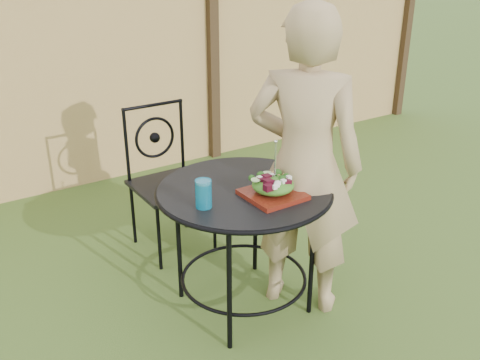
{
  "coord_description": "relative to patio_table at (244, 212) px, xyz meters",
  "views": [
    {
      "loc": [
        -1.2,
        -2.06,
        1.86
      ],
      "look_at": [
        0.22,
        0.07,
        0.75
      ],
      "focal_mm": 40.0,
      "sensor_mm": 36.0,
      "label": 1
    }
  ],
  "objects": [
    {
      "name": "patio_chair",
      "position": [
        -0.03,
        0.85,
        -0.08
      ],
      "size": [
        0.46,
        0.46,
        0.95
      ],
      "color": "black",
      "rests_on": "ground"
    },
    {
      "name": "fork",
      "position": [
        0.07,
        -0.17,
        0.33
      ],
      "size": [
        0.01,
        0.01,
        0.18
      ],
      "primitive_type": "cylinder",
      "color": "silver",
      "rests_on": "salad"
    },
    {
      "name": "fence",
      "position": [
        -0.21,
        2.17,
        0.36
      ],
      "size": [
        8.0,
        0.12,
        1.9
      ],
      "color": "#DDB56D",
      "rests_on": "ground"
    },
    {
      "name": "salad_plate",
      "position": [
        0.06,
        -0.17,
        0.15
      ],
      "size": [
        0.27,
        0.27,
        0.02
      ],
      "primitive_type": "cube",
      "color": "#48100A",
      "rests_on": "patio_table"
    },
    {
      "name": "ground",
      "position": [
        -0.21,
        -0.02,
        -0.59
      ],
      "size": [
        60.0,
        60.0,
        0.0
      ],
      "primitive_type": "plane",
      "color": "#294215",
      "rests_on": "ground"
    },
    {
      "name": "diner",
      "position": [
        0.29,
        -0.13,
        0.24
      ],
      "size": [
        0.69,
        0.72,
        1.66
      ],
      "primitive_type": "imported",
      "rotation": [
        0.0,
        0.0,
        2.24
      ],
      "color": "#A1855C",
      "rests_on": "ground"
    },
    {
      "name": "drinking_glass",
      "position": [
        -0.28,
        -0.07,
        0.21
      ],
      "size": [
        0.08,
        0.08,
        0.14
      ],
      "primitive_type": "cylinder",
      "color": "#0B6482",
      "rests_on": "patio_table"
    },
    {
      "name": "salad",
      "position": [
        0.06,
        -0.17,
        0.2
      ],
      "size": [
        0.21,
        0.21,
        0.08
      ],
      "primitive_type": "ellipsoid",
      "color": "#235614",
      "rests_on": "salad_plate"
    },
    {
      "name": "patio_table",
      "position": [
        0.0,
        0.0,
        0.0
      ],
      "size": [
        0.92,
        0.92,
        0.72
      ],
      "color": "black",
      "rests_on": "ground"
    }
  ]
}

